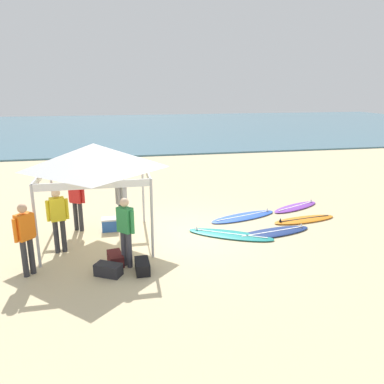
{
  "coord_description": "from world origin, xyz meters",
  "views": [
    {
      "loc": [
        -1.9,
        -10.22,
        4.17
      ],
      "look_at": [
        0.43,
        1.0,
        1.0
      ],
      "focal_mm": 35.51,
      "sensor_mm": 36.0,
      "label": 1
    }
  ],
  "objects_px": {
    "gear_bag_near_tent": "(108,270)",
    "cooler_box": "(110,224)",
    "surfboard_purple": "(296,207)",
    "person_red": "(77,199)",
    "surfboard_teal": "(230,235)",
    "gear_bag_on_sand": "(142,266)",
    "person_orange": "(25,235)",
    "surfboard_orange": "(304,219)",
    "canopy_tent": "(94,157)",
    "surfboard_blue": "(244,217)",
    "surfboard_navy": "(273,232)",
    "person_grey": "(121,199)",
    "person_yellow": "(58,216)",
    "person_green": "(126,228)",
    "gear_bag_by_pole": "(115,259)"
  },
  "relations": [
    {
      "from": "gear_bag_near_tent",
      "to": "cooler_box",
      "type": "relative_size",
      "value": 1.2
    },
    {
      "from": "surfboard_purple",
      "to": "person_red",
      "type": "bearing_deg",
      "value": -174.52
    },
    {
      "from": "surfboard_teal",
      "to": "gear_bag_on_sand",
      "type": "bearing_deg",
      "value": -147.19
    },
    {
      "from": "surfboard_teal",
      "to": "person_orange",
      "type": "relative_size",
      "value": 1.47
    },
    {
      "from": "surfboard_teal",
      "to": "surfboard_purple",
      "type": "bearing_deg",
      "value": 33.67
    },
    {
      "from": "surfboard_orange",
      "to": "surfboard_teal",
      "type": "bearing_deg",
      "value": -164.38
    },
    {
      "from": "surfboard_teal",
      "to": "canopy_tent",
      "type": "bearing_deg",
      "value": 174.09
    },
    {
      "from": "surfboard_orange",
      "to": "surfboard_teal",
      "type": "distance_m",
      "value": 2.84
    },
    {
      "from": "surfboard_purple",
      "to": "surfboard_blue",
      "type": "relative_size",
      "value": 0.87
    },
    {
      "from": "surfboard_blue",
      "to": "gear_bag_on_sand",
      "type": "bearing_deg",
      "value": -138.6
    },
    {
      "from": "surfboard_navy",
      "to": "cooler_box",
      "type": "height_order",
      "value": "cooler_box"
    },
    {
      "from": "gear_bag_on_sand",
      "to": "person_grey",
      "type": "bearing_deg",
      "value": 97.4
    },
    {
      "from": "gear_bag_near_tent",
      "to": "gear_bag_on_sand",
      "type": "xyz_separation_m",
      "value": [
        0.78,
        0.01,
        0.0
      ]
    },
    {
      "from": "person_grey",
      "to": "surfboard_navy",
      "type": "bearing_deg",
      "value": -15.03
    },
    {
      "from": "canopy_tent",
      "to": "person_yellow",
      "type": "relative_size",
      "value": 1.66
    },
    {
      "from": "person_orange",
      "to": "gear_bag_on_sand",
      "type": "relative_size",
      "value": 2.85
    },
    {
      "from": "person_green",
      "to": "person_orange",
      "type": "relative_size",
      "value": 1.0
    },
    {
      "from": "person_red",
      "to": "person_yellow",
      "type": "xyz_separation_m",
      "value": [
        -0.34,
        -1.52,
        0.0
      ]
    },
    {
      "from": "person_red",
      "to": "person_yellow",
      "type": "height_order",
      "value": "same"
    },
    {
      "from": "gear_bag_near_tent",
      "to": "gear_bag_by_pole",
      "type": "xyz_separation_m",
      "value": [
        0.16,
        0.56,
        0.0
      ]
    },
    {
      "from": "canopy_tent",
      "to": "gear_bag_by_pole",
      "type": "bearing_deg",
      "value": -75.08
    },
    {
      "from": "gear_bag_near_tent",
      "to": "person_red",
      "type": "bearing_deg",
      "value": 105.89
    },
    {
      "from": "surfboard_blue",
      "to": "person_green",
      "type": "height_order",
      "value": "person_green"
    },
    {
      "from": "surfboard_orange",
      "to": "gear_bag_on_sand",
      "type": "height_order",
      "value": "gear_bag_on_sand"
    },
    {
      "from": "surfboard_teal",
      "to": "person_red",
      "type": "xyz_separation_m",
      "value": [
        -4.33,
        1.35,
        0.95
      ]
    },
    {
      "from": "canopy_tent",
      "to": "person_yellow",
      "type": "bearing_deg",
      "value": -149.8
    },
    {
      "from": "surfboard_orange",
      "to": "gear_bag_on_sand",
      "type": "distance_m",
      "value": 5.96
    },
    {
      "from": "canopy_tent",
      "to": "person_green",
      "type": "relative_size",
      "value": 1.66
    },
    {
      "from": "gear_bag_by_pole",
      "to": "cooler_box",
      "type": "xyz_separation_m",
      "value": [
        -0.12,
        2.33,
        0.06
      ]
    },
    {
      "from": "surfboard_purple",
      "to": "person_red",
      "type": "relative_size",
      "value": 1.29
    },
    {
      "from": "surfboard_purple",
      "to": "gear_bag_on_sand",
      "type": "bearing_deg",
      "value": -146.73
    },
    {
      "from": "surfboard_purple",
      "to": "surfboard_orange",
      "type": "distance_m",
      "value": 1.34
    },
    {
      "from": "surfboard_blue",
      "to": "surfboard_navy",
      "type": "distance_m",
      "value": 1.57
    },
    {
      "from": "person_green",
      "to": "person_orange",
      "type": "xyz_separation_m",
      "value": [
        -2.21,
        0.0,
        0.0
      ]
    },
    {
      "from": "canopy_tent",
      "to": "person_grey",
      "type": "bearing_deg",
      "value": 45.88
    },
    {
      "from": "surfboard_blue",
      "to": "gear_bag_near_tent",
      "type": "relative_size",
      "value": 4.23
    },
    {
      "from": "surfboard_blue",
      "to": "person_orange",
      "type": "relative_size",
      "value": 1.49
    },
    {
      "from": "surfboard_orange",
      "to": "person_grey",
      "type": "bearing_deg",
      "value": 176.96
    },
    {
      "from": "surfboard_purple",
      "to": "person_yellow",
      "type": "xyz_separation_m",
      "value": [
        -7.76,
        -2.23,
        0.95
      ]
    },
    {
      "from": "person_grey",
      "to": "person_orange",
      "type": "relative_size",
      "value": 1.0
    },
    {
      "from": "surfboard_orange",
      "to": "gear_bag_near_tent",
      "type": "distance_m",
      "value": 6.68
    },
    {
      "from": "person_grey",
      "to": "person_red",
      "type": "xyz_separation_m",
      "value": [
        -1.29,
        0.27,
        0.0
      ]
    },
    {
      "from": "surfboard_orange",
      "to": "surfboard_navy",
      "type": "height_order",
      "value": "same"
    },
    {
      "from": "surfboard_orange",
      "to": "person_green",
      "type": "height_order",
      "value": "person_green"
    },
    {
      "from": "surfboard_purple",
      "to": "gear_bag_near_tent",
      "type": "relative_size",
      "value": 3.66
    },
    {
      "from": "surfboard_teal",
      "to": "gear_bag_near_tent",
      "type": "relative_size",
      "value": 4.2
    },
    {
      "from": "person_green",
      "to": "cooler_box",
      "type": "height_order",
      "value": "person_green"
    },
    {
      "from": "person_grey",
      "to": "gear_bag_on_sand",
      "type": "height_order",
      "value": "person_grey"
    },
    {
      "from": "person_red",
      "to": "surfboard_blue",
      "type": "bearing_deg",
      "value": 0.98
    },
    {
      "from": "person_red",
      "to": "person_yellow",
      "type": "distance_m",
      "value": 1.56
    }
  ]
}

